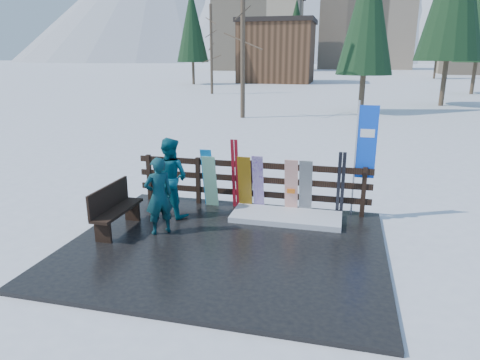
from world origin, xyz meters
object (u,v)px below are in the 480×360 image
(bench, at_px, (114,207))
(snowboard_5, at_px, (291,187))
(snowboard_1, at_px, (210,181))
(rental_flag, at_px, (364,146))
(snowboard_4, at_px, (306,188))
(snowboard_3, at_px, (258,183))
(person_back, at_px, (170,177))
(snowboard_0, at_px, (208,178))
(snowboard_2, at_px, (245,183))
(person_front, at_px, (159,196))

(bench, bearing_deg, snowboard_5, 28.43)
(snowboard_1, relative_size, rental_flag, 0.50)
(snowboard_1, relative_size, snowboard_5, 0.98)
(snowboard_4, bearing_deg, snowboard_3, 180.00)
(snowboard_4, xyz_separation_m, person_back, (-2.95, -0.75, 0.24))
(snowboard_4, bearing_deg, snowboard_0, -180.00)
(snowboard_5, distance_m, rental_flag, 1.82)
(snowboard_0, relative_size, snowboard_3, 1.06)
(snowboard_5, xyz_separation_m, rental_flag, (1.53, 0.27, 0.95))
(snowboard_2, bearing_deg, snowboard_0, -180.00)
(bench, bearing_deg, snowboard_3, 34.92)
(bench, xyz_separation_m, snowboard_3, (2.65, 1.85, 0.16))
(person_front, bearing_deg, person_back, -123.26)
(snowboard_3, xyz_separation_m, rental_flag, (2.29, 0.27, 0.93))
(snowboard_1, distance_m, snowboard_2, 0.84)
(snowboard_1, xyz_separation_m, snowboard_5, (1.93, -0.00, 0.01))
(snowboard_5, distance_m, person_back, 2.74)
(snowboard_0, distance_m, snowboard_2, 0.89)
(snowboard_0, xyz_separation_m, snowboard_3, (1.21, 0.00, -0.04))
(snowboard_1, bearing_deg, snowboard_4, -0.00)
(snowboard_5, bearing_deg, bench, -151.57)
(rental_flag, distance_m, person_front, 4.53)
(bench, height_order, snowboard_2, snowboard_2)
(bench, distance_m, snowboard_5, 3.88)
(bench, xyz_separation_m, snowboard_2, (2.33, 1.85, 0.14))
(snowboard_5, height_order, person_front, person_front)
(snowboard_2, xyz_separation_m, snowboard_3, (0.32, -0.00, 0.02))
(snowboard_3, relative_size, snowboard_4, 1.04)
(snowboard_5, bearing_deg, snowboard_2, 180.00)
(snowboard_5, xyz_separation_m, person_back, (-2.62, -0.75, 0.25))
(person_front, bearing_deg, snowboard_4, 169.11)
(snowboard_2, relative_size, snowboard_5, 1.00)
(person_front, xyz_separation_m, person_back, (-0.17, 1.00, 0.10))
(bench, relative_size, snowboard_2, 1.12)
(snowboard_0, distance_m, person_front, 1.81)
(snowboard_1, height_order, person_front, person_front)
(snowboard_1, bearing_deg, rental_flag, 4.47)
(snowboard_3, bearing_deg, snowboard_0, -180.00)
(snowboard_0, bearing_deg, snowboard_1, 0.00)
(snowboard_5, height_order, person_back, person_back)
(snowboard_0, height_order, snowboard_2, snowboard_0)
(snowboard_3, distance_m, snowboard_4, 1.09)
(bench, bearing_deg, snowboard_0, 52.14)
(snowboard_0, xyz_separation_m, person_back, (-0.65, -0.75, 0.18))
(snowboard_0, xyz_separation_m, person_front, (-0.47, -1.74, 0.07))
(person_front, bearing_deg, rental_flag, 163.80)
(snowboard_0, distance_m, snowboard_1, 0.10)
(bench, relative_size, snowboard_4, 1.11)
(bench, relative_size, snowboard_5, 1.12)
(snowboard_0, relative_size, snowboard_5, 1.11)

